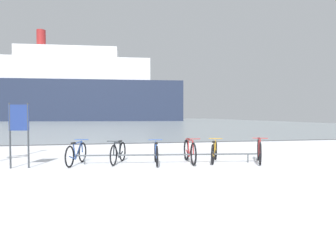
% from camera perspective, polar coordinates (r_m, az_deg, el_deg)
% --- Properties ---
extents(ground, '(80.00, 132.00, 0.08)m').
position_cam_1_polar(ground, '(59.97, -9.30, 0.60)').
color(ground, white).
extents(bike_rack, '(5.76, 0.76, 0.31)m').
position_cam_1_polar(bike_rack, '(9.40, -0.00, -5.63)').
color(bike_rack, '#4C5156').
rests_on(bike_rack, ground).
extents(bicycle_0, '(0.59, 1.64, 0.76)m').
position_cam_1_polar(bicycle_0, '(9.61, -17.32, -5.13)').
color(bicycle_0, black).
rests_on(bicycle_0, ground).
extents(bicycle_1, '(0.64, 1.52, 0.76)m').
position_cam_1_polar(bicycle_1, '(9.54, -9.62, -5.12)').
color(bicycle_1, black).
rests_on(bicycle_1, ground).
extents(bicycle_2, '(0.46, 1.61, 0.75)m').
position_cam_1_polar(bicycle_2, '(9.25, -2.32, -5.34)').
color(bicycle_2, black).
rests_on(bicycle_2, ground).
extents(bicycle_3, '(0.46, 1.78, 0.82)m').
position_cam_1_polar(bicycle_3, '(9.54, 4.23, -4.93)').
color(bicycle_3, black).
rests_on(bicycle_3, ground).
extents(bicycle_4, '(0.78, 1.50, 0.75)m').
position_cam_1_polar(bicycle_4, '(9.77, 8.96, -4.95)').
color(bicycle_4, black).
rests_on(bicycle_4, ground).
extents(bicycle_5, '(0.81, 1.61, 0.84)m').
position_cam_1_polar(bicycle_5, '(10.00, 17.26, -4.64)').
color(bicycle_5, black).
rests_on(bicycle_5, ground).
extents(info_sign, '(0.55, 0.07, 1.89)m').
position_cam_1_polar(info_sign, '(9.52, -26.92, 0.32)').
color(info_sign, '#33383D').
rests_on(info_sign, ground).
extents(ferry_ship, '(57.43, 16.86, 23.84)m').
position_cam_1_polar(ferry_ship, '(83.08, -17.87, 6.49)').
color(ferry_ship, '#232D47').
rests_on(ferry_ship, ground).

